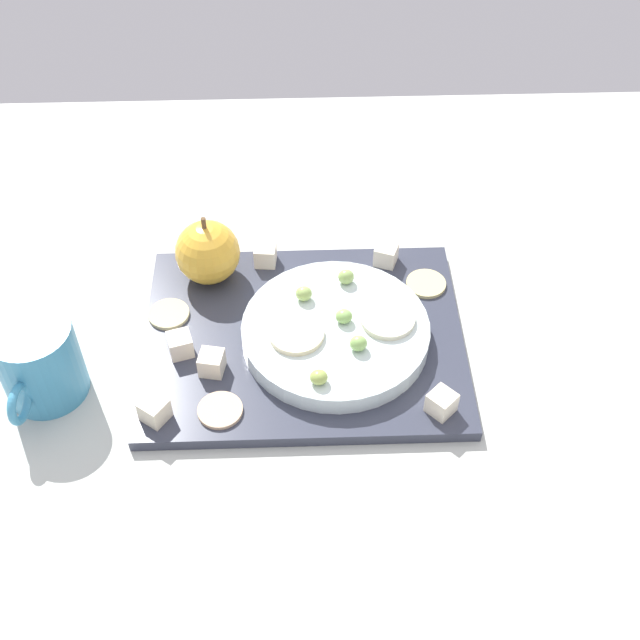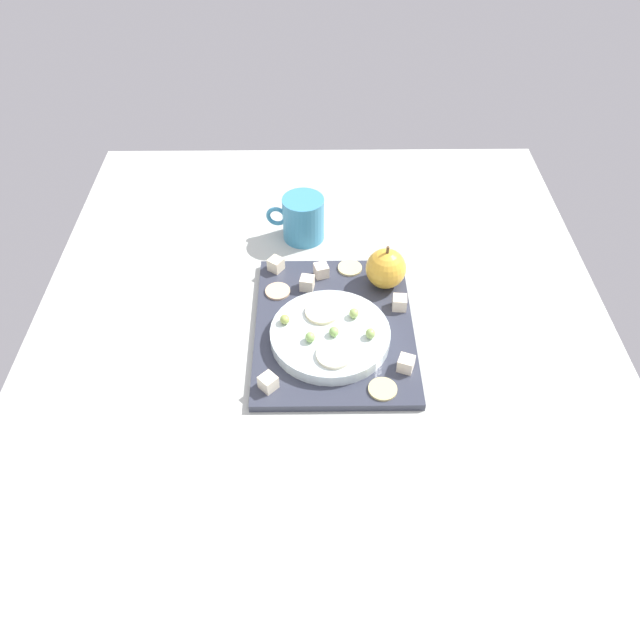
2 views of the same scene
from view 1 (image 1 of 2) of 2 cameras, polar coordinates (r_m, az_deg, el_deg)
The scene contains 22 objects.
table at distance 85.01cm, azimuth 1.99°, elevation -3.54°, with size 123.11×95.88×4.60cm, color #B4B8B0.
platter at distance 83.89cm, azimuth -1.15°, elevation -1.32°, with size 32.29×25.41×1.31cm, color #333746.
serving_dish at distance 82.22cm, azimuth 1.08°, elevation -0.87°, with size 18.79×18.79×2.02cm, color silver.
apple_whole at distance 87.83cm, azimuth -7.80°, elevation 4.67°, with size 6.86×6.86×6.86cm, color gold.
apple_stem at distance 85.19cm, azimuth -8.07°, elevation 6.67°, with size 0.50×0.50×1.20cm, color brown.
cheese_cube_0 at distance 80.14cm, azimuth -7.52°, elevation -2.95°, with size 2.27×2.27×2.27cm, color #F4E5C4.
cheese_cube_1 at distance 90.46cm, azimuth 4.60°, elevation 4.55°, with size 2.27×2.27×2.27cm, color #F4E5C9.
cheese_cube_2 at distance 77.44cm, azimuth -11.40°, elevation -6.14°, with size 2.27×2.27×2.27cm, color #F1E3C1.
cheese_cube_3 at distance 82.22cm, azimuth -9.65°, elevation -1.63°, with size 2.27×2.27×2.27cm, color #F9E7CA.
cheese_cube_4 at distance 77.25cm, azimuth 8.42°, elevation -5.71°, with size 2.27×2.27×2.27cm, color #F5E9C9.
cheese_cube_5 at distance 90.33cm, azimuth -3.81°, elevation 4.53°, with size 2.27×2.27×2.27cm, color #F9E5C4.
cracker_0 at distance 88.92cm, azimuth 7.36°, elevation 2.51°, with size 4.25×4.25×0.40cm, color #D3C482.
cracker_1 at distance 86.49cm, azimuth -10.44°, elevation 0.41°, with size 4.25×4.25×0.40cm, color beige.
cracker_2 at distance 77.65cm, azimuth -6.94°, elevation -6.22°, with size 4.25×4.25×0.40cm, color #D6B38D.
grape_0 at distance 83.48cm, azimuth -1.13°, elevation 1.84°, with size 1.70×1.53×1.56cm, color #9DBD61.
grape_1 at distance 78.92cm, azimuth 2.68°, elevation -1.63°, with size 1.70×1.53×1.59cm, color #8FBE61.
grape_2 at distance 85.22cm, azimuth 1.58°, elevation 3.01°, with size 1.70×1.53×1.58cm, color #93B55E.
grape_3 at distance 76.26cm, azimuth -0.08°, elevation -3.99°, with size 1.70×1.53×1.41cm, color #9CB252.
grape_4 at distance 81.36cm, azimuth 1.67°, elevation 0.25°, with size 1.70×1.53×1.46cm, color #8FBF62.
apple_slice_0 at distance 80.46cm, azimuth -1.64°, elevation -0.88°, with size 5.45×5.45×0.60cm, color beige.
apple_slice_1 at distance 81.97cm, azimuth 4.72°, elevation 0.09°, with size 5.45×5.45×0.60cm, color beige.
cup at distance 81.57cm, azimuth -18.91°, elevation -2.75°, with size 7.76×10.94×8.51cm.
Camera 1 is at (4.76, 53.85, 67.91)cm, focal length 46.17 mm.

